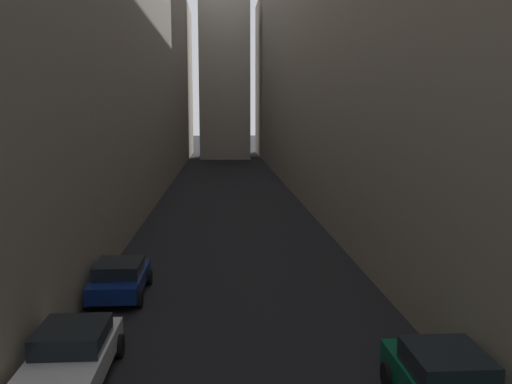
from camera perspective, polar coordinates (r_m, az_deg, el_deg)
name	(u,v)px	position (r m, az deg, el deg)	size (l,w,h in m)	color
ground_plane	(229,202)	(42.92, -2.78, -1.00)	(264.00, 264.00, 0.00)	black
building_block_left	(88,47)	(45.81, -16.95, 14.10)	(10.55, 108.00, 23.69)	gray
building_block_right	(365,42)	(46.18, 11.17, 14.98)	(10.73, 108.00, 24.86)	gray
parked_car_left_third	(72,354)	(15.24, -18.48, -15.62)	(2.04, 4.27, 1.44)	silver
parked_car_left_far	(120,278)	(21.40, -13.87, -8.59)	(1.99, 3.93, 1.35)	navy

